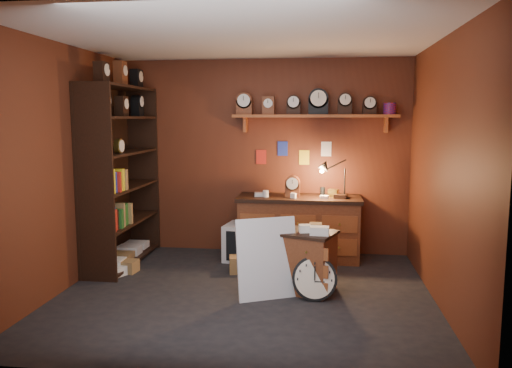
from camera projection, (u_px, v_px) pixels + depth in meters
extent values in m
plane|color=black|center=(245.00, 294.00, 5.40)|extent=(4.00, 4.00, 0.00)
cube|color=#5F2A16|center=(264.00, 157.00, 6.99)|extent=(4.00, 0.02, 2.70)
cube|color=#5F2A16|center=(205.00, 198.00, 3.46)|extent=(4.00, 0.02, 2.70)
cube|color=#5F2A16|center=(65.00, 168.00, 5.48)|extent=(0.02, 3.60, 2.70)
cube|color=#5F2A16|center=(442.00, 173.00, 4.97)|extent=(0.02, 3.60, 2.70)
cube|color=beige|center=(244.00, 38.00, 5.05)|extent=(4.00, 3.60, 0.02)
cube|color=#984B21|center=(314.00, 116.00, 6.68)|extent=(2.20, 0.30, 0.04)
cube|color=#984B21|center=(245.00, 125.00, 6.89)|extent=(0.04, 0.16, 0.20)
cube|color=#984B21|center=(386.00, 125.00, 6.65)|extent=(0.04, 0.16, 0.20)
cylinder|color=#B21419|center=(390.00, 109.00, 6.54)|extent=(0.16, 0.16, 0.15)
cube|color=red|center=(274.00, 157.00, 6.96)|extent=(0.14, 0.01, 0.20)
cube|color=navy|center=(296.00, 149.00, 6.91)|extent=(0.14, 0.01, 0.20)
cube|color=yellow|center=(318.00, 158.00, 6.89)|extent=(0.14, 0.01, 0.20)
cube|color=silver|center=(340.00, 149.00, 6.83)|extent=(0.14, 0.01, 0.20)
cube|color=black|center=(105.00, 176.00, 6.47)|extent=(0.03, 1.60, 2.30)
cube|color=black|center=(95.00, 184.00, 5.67)|extent=(0.45, 0.03, 2.30)
cube|color=black|center=(143.00, 170.00, 7.20)|extent=(0.45, 0.03, 2.30)
cube|color=black|center=(125.00, 259.00, 6.58)|extent=(0.43, 1.54, 0.03)
cube|color=black|center=(123.00, 222.00, 6.52)|extent=(0.43, 1.54, 0.03)
cube|color=black|center=(122.00, 188.00, 6.46)|extent=(0.43, 1.54, 0.03)
cube|color=black|center=(121.00, 153.00, 6.40)|extent=(0.43, 1.54, 0.03)
cube|color=black|center=(120.00, 118.00, 6.34)|extent=(0.43, 1.54, 0.03)
cube|color=black|center=(119.00, 87.00, 6.29)|extent=(0.43, 1.54, 0.03)
cube|color=brown|center=(299.00, 229.00, 6.74)|extent=(1.59, 0.60, 0.80)
cube|color=black|center=(299.00, 198.00, 6.68)|extent=(1.65, 0.66, 0.05)
cube|color=#984B21|center=(298.00, 235.00, 6.44)|extent=(1.51, 0.02, 0.52)
cylinder|color=black|center=(344.00, 197.00, 6.55)|extent=(0.12, 0.12, 0.02)
cylinder|color=black|center=(345.00, 183.00, 6.53)|extent=(0.02, 0.02, 0.38)
cylinder|color=black|center=(336.00, 165.00, 6.48)|extent=(0.27, 0.09, 0.14)
cone|color=black|center=(325.00, 168.00, 6.48)|extent=(0.18, 0.14, 0.18)
cube|color=brown|center=(307.00, 263.00, 5.47)|extent=(0.67, 0.62, 0.64)
cube|color=black|center=(307.00, 233.00, 5.42)|extent=(0.72, 0.67, 0.03)
cube|color=#984B21|center=(306.00, 269.00, 5.24)|extent=(0.46, 0.18, 0.54)
cylinder|color=black|center=(315.00, 278.00, 5.21)|extent=(0.47, 0.16, 0.47)
cylinder|color=beige|center=(315.00, 279.00, 5.18)|extent=(0.41, 0.09, 0.41)
cube|color=black|center=(315.00, 273.00, 5.16)|extent=(0.01, 0.04, 0.15)
cube|color=black|center=(320.00, 282.00, 5.17)|extent=(0.11, 0.01, 0.01)
cube|color=silver|center=(267.00, 297.00, 5.32)|extent=(0.67, 0.44, 0.87)
cube|color=silver|center=(244.00, 242.00, 6.68)|extent=(0.54, 0.54, 0.49)
cube|color=black|center=(241.00, 247.00, 6.44)|extent=(0.40, 0.08, 0.39)
cube|color=#9C7544|center=(127.00, 266.00, 6.17)|extent=(0.27, 0.23, 0.15)
cube|color=white|center=(115.00, 271.00, 6.01)|extent=(0.27, 0.29, 0.11)
cube|color=#9C7544|center=(240.00, 264.00, 6.16)|extent=(0.30, 0.27, 0.20)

